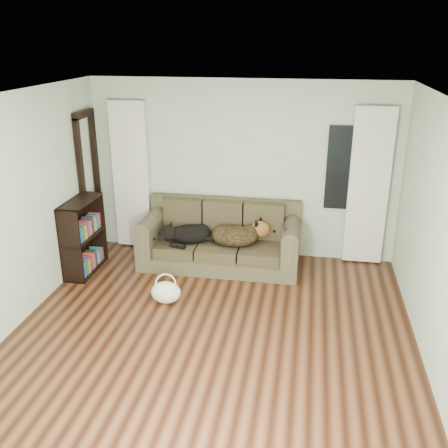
% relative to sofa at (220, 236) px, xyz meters
% --- Properties ---
extents(floor, '(5.00, 5.00, 0.00)m').
position_rel_sofa_xyz_m(floor, '(0.24, -1.97, -0.45)').
color(floor, black).
rests_on(floor, ground).
extents(ceiling, '(5.00, 5.00, 0.00)m').
position_rel_sofa_xyz_m(ceiling, '(0.24, -1.97, 2.15)').
color(ceiling, white).
rests_on(ceiling, ground).
extents(wall_back, '(4.50, 0.04, 2.60)m').
position_rel_sofa_xyz_m(wall_back, '(0.24, 0.53, 0.85)').
color(wall_back, beige).
rests_on(wall_back, ground).
extents(wall_left, '(0.04, 5.00, 2.60)m').
position_rel_sofa_xyz_m(wall_left, '(-2.01, -1.97, 0.85)').
color(wall_left, beige).
rests_on(wall_left, ground).
extents(wall_right, '(0.04, 5.00, 2.60)m').
position_rel_sofa_xyz_m(wall_right, '(2.49, -1.97, 0.85)').
color(wall_right, beige).
rests_on(wall_right, ground).
extents(curtain_left, '(0.55, 0.08, 2.25)m').
position_rel_sofa_xyz_m(curtain_left, '(-1.46, 0.45, 0.70)').
color(curtain_left, white).
rests_on(curtain_left, ground).
extents(curtain_right, '(0.55, 0.08, 2.25)m').
position_rel_sofa_xyz_m(curtain_right, '(2.04, 0.45, 0.70)').
color(curtain_right, white).
rests_on(curtain_right, ground).
extents(window_pane, '(0.50, 0.03, 1.20)m').
position_rel_sofa_xyz_m(window_pane, '(1.69, 0.50, 0.95)').
color(window_pane, black).
rests_on(window_pane, wall_back).
extents(door_casing, '(0.07, 0.60, 2.10)m').
position_rel_sofa_xyz_m(door_casing, '(-1.96, 0.07, 0.60)').
color(door_casing, black).
rests_on(door_casing, ground).
extents(sofa, '(2.26, 0.98, 0.93)m').
position_rel_sofa_xyz_m(sofa, '(0.00, 0.00, 0.00)').
color(sofa, '#403E26').
rests_on(sofa, floor).
extents(dog_black_lab, '(0.68, 0.53, 0.26)m').
position_rel_sofa_xyz_m(dog_black_lab, '(-0.46, -0.08, 0.03)').
color(dog_black_lab, black).
rests_on(dog_black_lab, sofa).
extents(dog_shepherd, '(0.70, 0.50, 0.31)m').
position_rel_sofa_xyz_m(dog_shepherd, '(0.26, -0.03, 0.04)').
color(dog_shepherd, black).
rests_on(dog_shepherd, sofa).
extents(tv_remote, '(0.09, 0.20, 0.02)m').
position_rel_sofa_xyz_m(tv_remote, '(0.92, -0.20, 0.28)').
color(tv_remote, black).
rests_on(tv_remote, sofa).
extents(tote_bag, '(0.41, 0.33, 0.28)m').
position_rel_sofa_xyz_m(tote_bag, '(-0.46, -1.21, -0.29)').
color(tote_bag, beige).
rests_on(tote_bag, floor).
extents(bookshelf, '(0.36, 0.86, 1.05)m').
position_rel_sofa_xyz_m(bookshelf, '(-1.85, -0.52, 0.05)').
color(bookshelf, black).
rests_on(bookshelf, floor).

